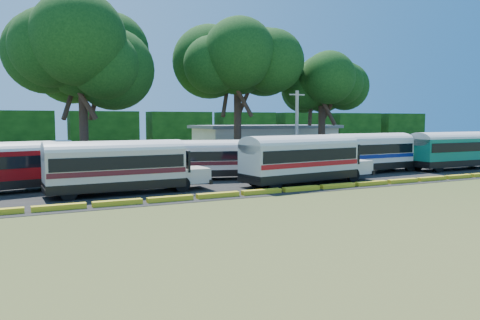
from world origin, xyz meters
name	(u,v)px	position (x,y,z in m)	size (l,w,h in m)	color
ground	(247,198)	(0.00, 0.00, 0.00)	(160.00, 160.00, 0.00)	#2D4918
asphalt_strip	(193,176)	(1.00, 12.00, 0.01)	(64.00, 24.00, 0.02)	black
curb	(240,193)	(0.00, 1.00, 0.15)	(53.70, 0.45, 0.30)	gold
terminal_building	(266,140)	(18.00, 30.00, 2.03)	(19.00, 9.00, 4.00)	beige
treeline_backdrop	(104,131)	(0.00, 48.00, 3.00)	(130.00, 4.00, 6.00)	black
bus_red	(10,164)	(-12.75, 8.58, 1.89)	(10.34, 4.81, 3.30)	black
bus_cream_west	(119,164)	(-6.57, 4.91, 1.93)	(10.43, 2.86, 3.41)	black
bus_cream_east	(219,157)	(2.07, 8.96, 1.77)	(9.80, 4.57, 3.13)	black
bus_white_red	(302,157)	(6.28, 3.57, 2.04)	(11.22, 4.04, 3.61)	black
bus_white_blue	(369,150)	(15.87, 7.37, 1.99)	(10.83, 3.19, 3.52)	black
bus_teal	(454,148)	(24.88, 5.86, 2.05)	(10.88, 2.78, 3.57)	black
tree_west	(82,55)	(-6.61, 20.08, 10.51)	(10.48, 10.48, 14.40)	#35231A
tree_center	(238,59)	(9.50, 21.02, 11.17)	(10.49, 10.49, 15.07)	#35231A
tree_east	(322,80)	(19.67, 19.71, 9.20)	(7.83, 7.83, 12.17)	#35231A
utility_pole	(297,130)	(11.07, 11.73, 3.79)	(1.60, 0.30, 7.36)	gray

